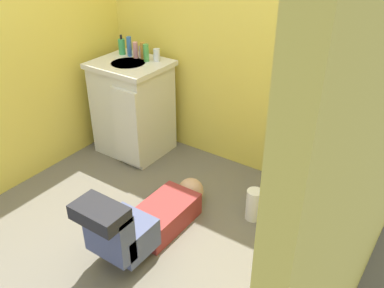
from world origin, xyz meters
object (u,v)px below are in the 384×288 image
Objects in this scene: bottle_clear at (157,55)px; faucet at (140,52)px; bottle_pink at (136,50)px; bottle_green at (146,53)px; person_plumber at (145,219)px; toilet at (317,168)px; soap_dispenser at (122,46)px; paper_towel_roll at (254,205)px; bottle_blue at (129,47)px; toiletry_bag at (348,109)px; tissue_box at (325,104)px; vanity_cabinet at (133,107)px; bottle_amber at (143,51)px.

faucet is at bearing -175.96° from bottle_clear.
bottle_green reaches higher than bottle_pink.
person_plumber is (0.84, -1.00, -0.69)m from faucet.
toilet is 1.61m from bottle_green.
soap_dispenser is 1.74m from paper_towel_roll.
paper_towel_roll is at bearing -16.34° from bottle_green.
bottle_blue reaches higher than faucet.
toiletry_bag is 1.92m from soap_dispenser.
tissue_box is at bearing 180.00° from toiletry_bag.
paper_towel_roll is (0.48, 0.60, -0.06)m from person_plumber.
vanity_cabinet is at bearing -174.84° from toiletry_bag.
soap_dispenser is 0.70× the size of paper_towel_roll.
faucet is 1.48m from person_plumber.
soap_dispenser is 1.65× the size of bottle_clear.
person_plumber is at bearing -52.16° from bottle_green.
bottle_pink is at bearing 178.27° from toilet.
person_plumber is 4.51× the size of paper_towel_roll.
person_plumber is 1.40m from tissue_box.
bottle_green is (-1.48, -0.05, 0.09)m from tissue_box.
bottle_blue reaches higher than toiletry_bag.
bottle_amber reaches higher than bottle_pink.
faucet is 1.73m from toiletry_bag.
toiletry_bag is 0.90m from paper_towel_roll.
toilet is at bearing -2.58° from bottle_amber.
bottle_green is (-0.75, 0.96, 0.71)m from person_plumber.
soap_dispenser is 0.22m from bottle_amber.
toilet is at bearing -1.92° from soap_dispenser.
soap_dispenser is 0.16m from bottle_pink.
bottle_clear is 1.44m from paper_towel_roll.
faucet is 0.45× the size of tissue_box.
soap_dispenser reaches higher than bottle_amber.
paper_towel_roll is (1.35, -0.37, -0.77)m from bottle_pink.
bottle_blue is (-0.10, 0.12, 0.48)m from vanity_cabinet.
paper_towel_roll is at bearing -15.32° from bottle_pink.
toiletry_bag is 0.53× the size of paper_towel_roll.
faucet is at bearing 12.40° from bottle_blue.
bottle_amber is at bearing 129.20° from person_plumber.
bottle_amber reaches higher than bottle_clear.
bottle_pink is (-0.87, 0.97, 0.71)m from person_plumber.
soap_dispenser and bottle_blue have the same top height.
toilet is at bearing -1.94° from bottle_blue.
toilet is 1.89m from soap_dispenser.
tissue_box reaches higher than vanity_cabinet.
tissue_box is 1.77m from soap_dispenser.
person_plumber is (-0.78, -0.92, -0.19)m from toilet.
bottle_blue is at bearing -1.50° from soap_dispenser.
vanity_cabinet is 0.52m from soap_dispenser.
bottle_pink reaches higher than faucet.
toiletry_bag reaches higher than paper_towel_roll.
bottle_clear reaches higher than tissue_box.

